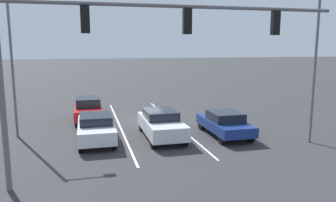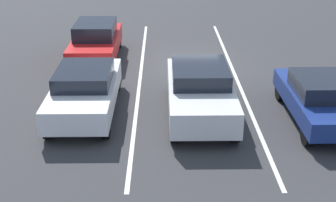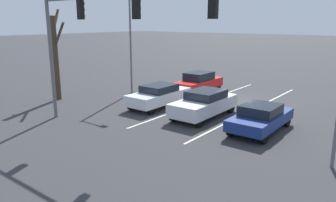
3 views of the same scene
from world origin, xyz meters
The scene contains 10 objects.
ground_plane centered at (0.00, 0.00, 0.00)m, with size 240.00×240.00×0.00m, color #333335.
lane_stripe_left_divider centered at (-1.83, 1.73, 0.01)m, with size 0.12×15.46×0.01m, color silver.
lane_stripe_center_divider centered at (1.83, 1.73, 0.01)m, with size 0.12×15.46×0.01m, color silver.
car_white_rightlane_front centered at (3.41, 4.86, 0.77)m, with size 1.89×4.69×1.46m.
car_navy_leftlane_front centered at (-3.82, 5.57, 0.74)m, with size 1.92×4.38×1.41m.
car_silver_midlane_front centered at (-0.18, 5.08, 0.81)m, with size 1.94×4.74×1.55m.
car_red_rightlane_second centered at (3.75, -0.45, 0.81)m, with size 1.81×4.62×1.59m.
traffic_signal_gantry centered at (2.41, 10.45, 5.32)m, with size 12.93×0.37×7.06m.
street_lamp_right_shoulder centered at (7.53, 2.95, 4.95)m, with size 2.04×0.24×8.62m.
bare_tree_near centered at (10.41, 7.67, 3.25)m, with size 2.10×1.13×6.30m.
Camera 3 is at (-9.85, 21.01, 5.47)m, focal length 35.00 mm.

